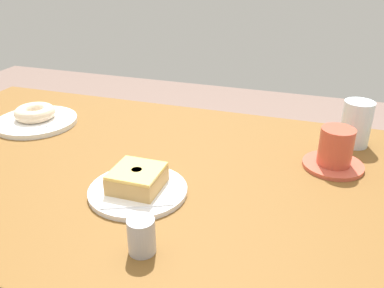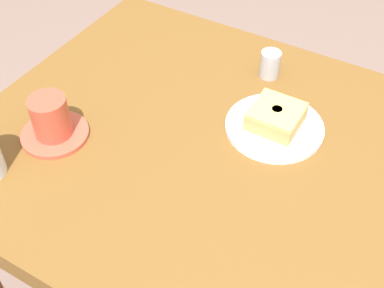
% 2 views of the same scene
% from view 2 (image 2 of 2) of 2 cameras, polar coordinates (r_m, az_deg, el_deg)
% --- Properties ---
extents(table, '(1.29, 0.78, 0.78)m').
position_cam_2_polar(table, '(1.00, 10.75, -6.87)').
color(table, brown).
rests_on(table, ground_plane).
extents(plate_glazed_square, '(0.20, 0.20, 0.01)m').
position_cam_2_polar(plate_glazed_square, '(1.02, 9.32, 1.93)').
color(plate_glazed_square, white).
rests_on(plate_glazed_square, table).
extents(napkin_glazed_square, '(0.18, 0.18, 0.00)m').
position_cam_2_polar(napkin_glazed_square, '(1.02, 9.36, 2.21)').
color(napkin_glazed_square, white).
rests_on(napkin_glazed_square, plate_glazed_square).
extents(donut_glazed_square, '(0.10, 0.10, 0.04)m').
position_cam_2_polar(donut_glazed_square, '(1.00, 9.50, 3.11)').
color(donut_glazed_square, tan).
rests_on(donut_glazed_square, napkin_glazed_square).
extents(coffee_cup, '(0.13, 0.13, 0.09)m').
position_cam_2_polar(coffee_cup, '(1.01, -15.65, 2.55)').
color(coffee_cup, '#C5533D').
rests_on(coffee_cup, table).
extents(sugar_jar, '(0.04, 0.04, 0.06)m').
position_cam_2_polar(sugar_jar, '(1.14, 8.85, 8.93)').
color(sugar_jar, '#ABAAB0').
rests_on(sugar_jar, table).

